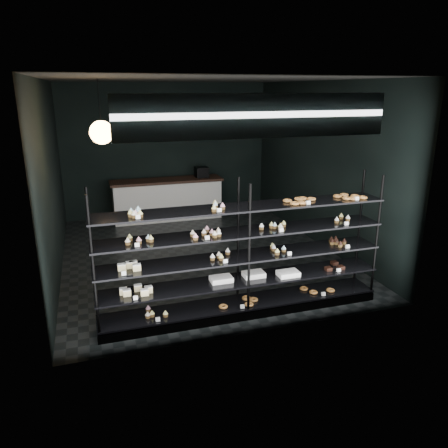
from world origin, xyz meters
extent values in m
cube|color=black|center=(0.00, 0.00, 0.01)|extent=(5.00, 6.00, 0.01)
cube|color=black|center=(0.00, 0.00, 3.20)|extent=(5.00, 6.00, 0.01)
cube|color=black|center=(0.00, 3.00, 1.60)|extent=(5.00, 0.01, 3.20)
cube|color=black|center=(0.00, -3.00, 1.60)|extent=(5.00, 0.01, 3.20)
cube|color=black|center=(-2.50, 0.00, 1.60)|extent=(0.01, 6.00, 3.20)
cube|color=black|center=(2.50, 0.00, 1.60)|extent=(0.01, 6.00, 3.20)
cube|color=black|center=(0.02, -2.45, 0.06)|extent=(4.00, 0.50, 0.12)
cylinder|color=black|center=(-1.95, -2.67, 0.99)|extent=(0.04, 0.04, 1.85)
cylinder|color=black|center=(-1.95, -2.23, 0.99)|extent=(0.04, 0.04, 1.85)
cylinder|color=black|center=(0.02, -2.67, 0.99)|extent=(0.04, 0.04, 1.85)
cylinder|color=black|center=(0.02, -2.23, 0.99)|extent=(0.04, 0.04, 1.85)
cylinder|color=black|center=(1.99, -2.67, 0.99)|extent=(0.04, 0.04, 1.85)
cylinder|color=black|center=(1.99, -2.23, 0.99)|extent=(0.04, 0.04, 1.85)
cube|color=black|center=(0.02, -2.45, 0.15)|extent=(4.00, 0.50, 0.03)
cube|color=black|center=(0.02, -2.45, 0.50)|extent=(4.00, 0.50, 0.02)
cube|color=black|center=(0.02, -2.45, 0.85)|extent=(4.00, 0.50, 0.02)
cube|color=black|center=(0.02, -2.45, 1.20)|extent=(4.00, 0.50, 0.02)
cube|color=black|center=(0.02, -2.45, 1.55)|extent=(4.00, 0.50, 0.02)
cube|color=white|center=(-1.35, -2.63, 1.59)|extent=(0.06, 0.04, 0.06)
cube|color=white|center=(-0.36, -2.63, 1.59)|extent=(0.06, 0.04, 0.06)
cube|color=white|center=(0.83, -2.63, 1.59)|extent=(0.05, 0.04, 0.06)
cube|color=white|center=(1.65, -2.63, 1.59)|extent=(0.06, 0.04, 0.06)
cube|color=white|center=(-1.40, -2.63, 1.24)|extent=(0.06, 0.04, 0.06)
cube|color=white|center=(-0.52, -2.63, 1.24)|extent=(0.05, 0.04, 0.06)
cube|color=white|center=(0.45, -2.63, 1.24)|extent=(0.06, 0.04, 0.06)
cube|color=white|center=(1.51, -2.63, 1.24)|extent=(0.06, 0.04, 0.06)
cube|color=white|center=(-1.58, -2.63, 0.89)|extent=(0.06, 0.04, 0.06)
cube|color=white|center=(-0.32, -2.63, 0.89)|extent=(0.06, 0.04, 0.06)
cube|color=white|center=(0.64, -2.63, 0.89)|extent=(0.05, 0.04, 0.06)
cube|color=white|center=(1.54, -2.63, 0.89)|extent=(0.06, 0.04, 0.06)
cube|color=white|center=(-1.48, -2.63, 0.54)|extent=(0.06, 0.04, 0.06)
cube|color=white|center=(1.44, -2.63, 0.54)|extent=(0.06, 0.04, 0.06)
cube|color=white|center=(-1.24, -2.63, 0.19)|extent=(0.06, 0.04, 0.06)
cube|color=white|center=(-0.05, -2.63, 0.19)|extent=(0.05, 0.04, 0.06)
cube|color=white|center=(1.23, -2.63, 0.19)|extent=(0.06, 0.04, 0.06)
cube|color=#0C143F|center=(0.00, -2.92, 2.75)|extent=(3.20, 0.04, 0.45)
cube|color=white|center=(0.00, -2.94, 2.75)|extent=(3.30, 0.02, 0.50)
cylinder|color=black|center=(-1.67, -1.11, 2.90)|extent=(0.01, 0.01, 0.56)
sphere|color=#FFAF59|center=(-1.67, -1.11, 2.45)|extent=(0.34, 0.34, 0.34)
cube|color=silver|center=(-0.13, 2.50, 0.46)|extent=(2.55, 0.60, 0.92)
cube|color=black|center=(-0.13, 2.50, 0.95)|extent=(2.65, 0.65, 0.06)
cube|color=black|center=(0.74, 2.50, 1.10)|extent=(0.30, 0.30, 0.25)
camera|label=1|loc=(-1.91, -7.68, 3.05)|focal=35.00mm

